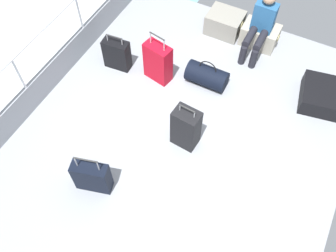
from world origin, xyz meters
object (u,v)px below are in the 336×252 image
suitcase_2 (158,62)px  suitcase_3 (322,96)px  cargo_crate_1 (260,35)px  suitcase_1 (92,177)px  duffel_bag (207,76)px  cargo_crate_0 (225,23)px  suitcase_4 (117,54)px  passenger_seated (261,24)px  suitcase_0 (186,128)px

suitcase_2 → suitcase_3: bearing=16.1°
cargo_crate_1 → suitcase_3: size_ratio=0.82×
cargo_crate_1 → suitcase_1: 3.60m
suitcase_1 → duffel_bag: size_ratio=1.13×
cargo_crate_0 → suitcase_4: 1.94m
suitcase_4 → suitcase_1: bearing=-66.6°
cargo_crate_0 → passenger_seated: (0.63, -0.18, 0.36)m
cargo_crate_1 → suitcase_4: (-1.83, -1.53, 0.08)m
cargo_crate_1 → suitcase_0: suitcase_0 is taller
passenger_seated → suitcase_0: size_ratio=1.34×
suitcase_1 → suitcase_2: bearing=94.3°
cargo_crate_1 → duffel_bag: size_ratio=0.99×
cargo_crate_0 → suitcase_4: bearing=-128.0°
cargo_crate_0 → cargo_crate_1: size_ratio=0.99×
suitcase_2 → suitcase_4: 0.69m
cargo_crate_0 → suitcase_4: size_ratio=0.98×
cargo_crate_0 → duffel_bag: duffel_bag is taller
suitcase_2 → suitcase_3: 2.49m
duffel_bag → suitcase_0: bearing=-81.1°
suitcase_3 → suitcase_4: suitcase_4 is taller
suitcase_0 → duffel_bag: 1.14m
suitcase_4 → suitcase_2: bearing=7.1°
duffel_bag → passenger_seated: bearing=67.9°
cargo_crate_0 → suitcase_1: size_ratio=0.87×
cargo_crate_0 → suitcase_3: 2.02m
cargo_crate_0 → suitcase_1: bearing=-95.9°
suitcase_4 → cargo_crate_1: bearing=39.9°
suitcase_2 → suitcase_1: bearing=-85.7°
suitcase_0 → suitcase_1: (-0.74, -1.14, -0.08)m
cargo_crate_1 → suitcase_4: bearing=-140.1°
suitcase_0 → suitcase_1: bearing=-122.9°
cargo_crate_1 → passenger_seated: passenger_seated is taller
cargo_crate_1 → suitcase_0: (-0.25, -2.32, 0.16)m
suitcase_2 → suitcase_4: bearing=-172.9°
suitcase_1 → duffel_bag: suitcase_1 is taller
suitcase_1 → suitcase_3: 3.52m
suitcase_0 → suitcase_2: size_ratio=0.91×
cargo_crate_0 → passenger_seated: bearing=-16.0°
suitcase_3 → suitcase_4: size_ratio=1.20×
suitcase_1 → suitcase_4: size_ratio=1.13×
cargo_crate_0 → duffel_bag: 1.23m
suitcase_2 → duffel_bag: (0.72, 0.23, -0.16)m
suitcase_1 → duffel_bag: (0.57, 2.25, -0.09)m
suitcase_2 → suitcase_4: (-0.69, -0.09, -0.07)m
passenger_seated → suitcase_0: passenger_seated is taller
cargo_crate_0 → suitcase_2: (-0.51, -1.45, 0.15)m
duffel_bag → cargo_crate_0: bearing=99.8°
passenger_seated → suitcase_1: 3.44m
suitcase_0 → suitcase_4: suitcase_0 is taller
cargo_crate_1 → suitcase_0: bearing=-96.1°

